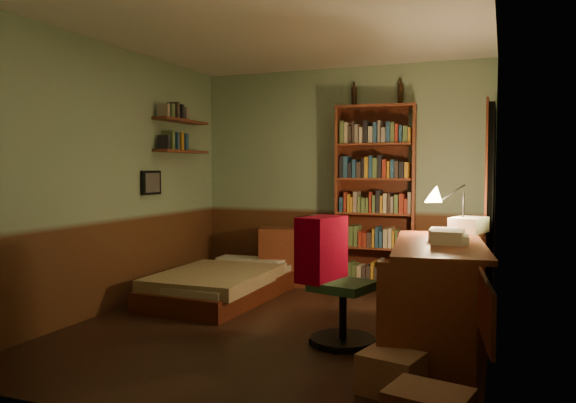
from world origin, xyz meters
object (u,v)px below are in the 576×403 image
(office_chair, at_px, (343,284))
(cardboard_box_b, at_px, (391,373))
(bed, at_px, (223,273))
(dresser, at_px, (292,256))
(mini_stereo, at_px, (325,222))
(bookshelf, at_px, (375,198))
(desk, at_px, (439,298))
(desk_lamp, at_px, (464,198))

(office_chair, bearing_deg, cardboard_box_b, -43.17)
(bed, height_order, dresser, dresser)
(office_chair, bearing_deg, mini_stereo, 125.04)
(bookshelf, distance_m, office_chair, 2.19)
(mini_stereo, bearing_deg, desk, -36.42)
(bookshelf, height_order, desk_lamp, bookshelf)
(desk, relative_size, desk_lamp, 2.58)
(mini_stereo, bearing_deg, bed, -110.76)
(bed, xyz_separation_m, mini_stereo, (0.82, 1.07, 0.49))
(mini_stereo, bearing_deg, cardboard_box_b, -48.74)
(mini_stereo, bearing_deg, office_chair, -52.32)
(mini_stereo, xyz_separation_m, bookshelf, (0.62, -0.04, 0.29))
(desk_lamp, height_order, cardboard_box_b, desk_lamp)
(desk, distance_m, office_chair, 0.74)
(mini_stereo, height_order, cardboard_box_b, mini_stereo)
(desk_lamp, bearing_deg, desk, -83.97)
(bed, xyz_separation_m, bookshelf, (1.43, 1.03, 0.79))
(cardboard_box_b, bearing_deg, bookshelf, 104.25)
(bookshelf, relative_size, cardboard_box_b, 5.89)
(desk, relative_size, cardboard_box_b, 4.35)
(bed, xyz_separation_m, dresser, (0.45, 0.94, 0.07))
(mini_stereo, height_order, desk, mini_stereo)
(bed, distance_m, mini_stereo, 1.43)
(desk_lamp, relative_size, cardboard_box_b, 1.68)
(dresser, height_order, office_chair, office_chair)
(dresser, bearing_deg, desk_lamp, -46.98)
(bookshelf, distance_m, desk_lamp, 1.63)
(bed, xyz_separation_m, desk_lamp, (2.49, -0.22, 0.87))
(desk, xyz_separation_m, desk_lamp, (0.12, 0.78, 0.72))
(desk, height_order, office_chair, office_chair)
(mini_stereo, relative_size, desk_lamp, 0.48)
(desk_lamp, distance_m, office_chair, 1.38)
(bookshelf, xyz_separation_m, cardboard_box_b, (0.75, -2.95, -0.93))
(bed, relative_size, desk_lamp, 3.04)
(desk_lamp, xyz_separation_m, office_chair, (-0.85, -0.86, -0.66))
(bed, xyz_separation_m, desk, (2.37, -1.00, 0.15))
(dresser, distance_m, mini_stereo, 0.57)
(mini_stereo, xyz_separation_m, cardboard_box_b, (1.37, -2.99, -0.64))
(office_chair, bearing_deg, desk, 19.88)
(dresser, xyz_separation_m, desk_lamp, (2.04, -1.16, 0.80))
(bookshelf, height_order, cardboard_box_b, bookshelf)
(mini_stereo, xyz_separation_m, desk_lamp, (1.67, -1.29, 0.38))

